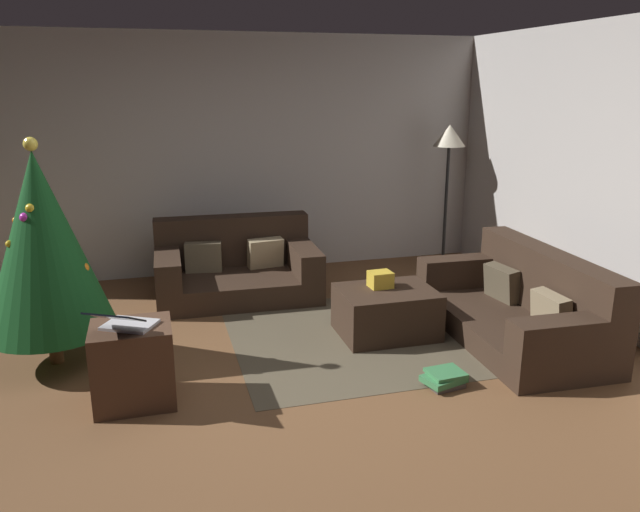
% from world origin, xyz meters
% --- Properties ---
extents(ground_plane, '(6.40, 6.40, 0.00)m').
position_xyz_m(ground_plane, '(0.00, 0.00, 0.00)').
color(ground_plane, brown).
extents(rear_partition, '(6.40, 0.12, 2.60)m').
position_xyz_m(rear_partition, '(0.00, 3.14, 1.30)').
color(rear_partition, '#BCB7B2').
rests_on(rear_partition, ground_plane).
extents(couch_left, '(1.60, 1.03, 0.75)m').
position_xyz_m(couch_left, '(0.11, 2.26, 0.28)').
color(couch_left, '#332319').
rests_on(couch_left, ground_plane).
extents(couch_right, '(0.97, 1.92, 0.74)m').
position_xyz_m(couch_right, '(2.26, 0.49, 0.27)').
color(couch_right, '#332319').
rests_on(couch_right, ground_plane).
extents(ottoman, '(0.80, 0.62, 0.40)m').
position_xyz_m(ottoman, '(1.19, 0.85, 0.20)').
color(ottoman, '#332319').
rests_on(ottoman, ground_plane).
extents(gift_box, '(0.20, 0.17, 0.14)m').
position_xyz_m(gift_box, '(1.16, 0.93, 0.47)').
color(gift_box, gold).
rests_on(gift_box, ottoman).
extents(tv_remote, '(0.07, 0.16, 0.02)m').
position_xyz_m(tv_remote, '(1.15, 0.94, 0.41)').
color(tv_remote, black).
rests_on(tv_remote, ottoman).
extents(christmas_tree, '(0.94, 0.94, 1.71)m').
position_xyz_m(christmas_tree, '(-1.45, 1.01, 0.95)').
color(christmas_tree, brown).
rests_on(christmas_tree, ground_plane).
extents(side_table, '(0.52, 0.44, 0.55)m').
position_xyz_m(side_table, '(-0.86, 0.21, 0.27)').
color(side_table, '#4C3323').
rests_on(side_table, ground_plane).
extents(laptop, '(0.47, 0.50, 0.18)m').
position_xyz_m(laptop, '(-0.89, 0.15, 0.60)').
color(laptop, silver).
rests_on(laptop, side_table).
extents(book_stack, '(0.33, 0.27, 0.10)m').
position_xyz_m(book_stack, '(1.25, -0.14, 0.05)').
color(book_stack, '#4C423D').
rests_on(book_stack, ground_plane).
extents(corner_lamp, '(0.36, 0.36, 1.63)m').
position_xyz_m(corner_lamp, '(2.63, 2.67, 1.38)').
color(corner_lamp, black).
rests_on(corner_lamp, ground_plane).
extents(area_rug, '(2.60, 2.00, 0.01)m').
position_xyz_m(area_rug, '(1.19, 0.85, 0.00)').
color(area_rug, brown).
rests_on(area_rug, ground_plane).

